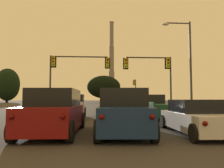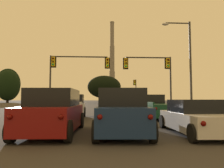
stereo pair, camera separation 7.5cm
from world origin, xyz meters
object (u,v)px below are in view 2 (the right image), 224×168
(suv_left_lane_second, at_px, (54,112))
(traffic_light_far_right, at_px, (135,88))
(traffic_light_overhead_right, at_px, (155,70))
(suv_center_lane_second, at_px, (121,112))
(sedan_center_lane_front, at_px, (113,109))
(traffic_light_overhead_left, at_px, (71,69))
(sedan_right_lane_second, at_px, (195,118))
(street_lamp, at_px, (186,58))
(smokestack, at_px, (112,70))
(pickup_truck_right_lane_front, at_px, (156,108))
(pickup_truck_left_lane_front, at_px, (69,108))

(suv_left_lane_second, height_order, traffic_light_far_right, traffic_light_far_right)
(traffic_light_overhead_right, bearing_deg, suv_center_lane_second, -110.08)
(sedan_center_lane_front, bearing_deg, suv_center_lane_second, -93.48)
(traffic_light_overhead_left, height_order, traffic_light_far_right, traffic_light_overhead_left)
(sedan_right_lane_second, bearing_deg, suv_center_lane_second, 178.87)
(traffic_light_overhead_left, distance_m, street_lamp, 11.98)
(traffic_light_overhead_right, height_order, street_lamp, street_lamp)
(sedan_right_lane_second, relative_size, suv_left_lane_second, 0.96)
(suv_center_lane_second, bearing_deg, smokestack, 89.62)
(smokestack, bearing_deg, suv_center_lane_second, -93.20)
(sedan_right_lane_second, distance_m, smokestack, 150.33)
(street_lamp, relative_size, smokestack, 0.15)
(traffic_light_far_right, bearing_deg, sedan_center_lane_front, -102.61)
(traffic_light_overhead_left, bearing_deg, suv_center_lane_second, -74.49)
(sedan_right_lane_second, relative_size, traffic_light_overhead_left, 0.71)
(traffic_light_overhead_left, bearing_deg, traffic_light_far_right, 65.95)
(sedan_right_lane_second, relative_size, traffic_light_overhead_right, 0.79)
(traffic_light_overhead_left, relative_size, street_lamp, 0.75)
(sedan_center_lane_front, xyz_separation_m, traffic_light_far_right, (7.02, 31.38, 3.23))
(pickup_truck_right_lane_front, distance_m, smokestack, 142.75)
(pickup_truck_left_lane_front, bearing_deg, sedan_center_lane_front, 22.98)
(sedan_center_lane_front, bearing_deg, pickup_truck_right_lane_front, -20.09)
(suv_left_lane_second, relative_size, pickup_truck_left_lane_front, 0.90)
(suv_center_lane_second, relative_size, street_lamp, 0.56)
(sedan_center_lane_front, distance_m, street_lamp, 8.73)
(suv_center_lane_second, distance_m, sedan_center_lane_front, 8.56)
(sedan_right_lane_second, bearing_deg, pickup_truck_left_lane_front, 132.21)
(street_lamp, bearing_deg, traffic_light_far_right, 90.03)
(pickup_truck_left_lane_front, bearing_deg, suv_center_lane_second, -66.76)
(suv_left_lane_second, height_order, traffic_light_overhead_left, traffic_light_overhead_left)
(traffic_light_far_right, bearing_deg, traffic_light_overhead_left, -114.05)
(sedan_center_lane_front, height_order, traffic_light_overhead_left, traffic_light_overhead_left)
(traffic_light_far_right, relative_size, smokestack, 0.10)
(suv_center_lane_second, bearing_deg, pickup_truck_left_lane_front, 116.62)
(pickup_truck_left_lane_front, bearing_deg, traffic_light_overhead_right, 38.68)
(pickup_truck_right_lane_front, xyz_separation_m, traffic_light_overhead_right, (1.60, 6.25, 3.79))
(pickup_truck_left_lane_front, relative_size, traffic_light_far_right, 0.93)
(sedan_center_lane_front, xyz_separation_m, sedan_right_lane_second, (2.87, -8.69, 0.00))
(traffic_light_overhead_left, distance_m, traffic_light_far_right, 27.76)
(traffic_light_far_right, xyz_separation_m, smokestack, (1.04, 108.50, 19.08))
(traffic_light_overhead_right, xyz_separation_m, smokestack, (3.27, 134.68, 18.38))
(suv_left_lane_second, bearing_deg, pickup_truck_left_lane_front, 94.05)
(pickup_truck_right_lane_front, height_order, smokestack, smokestack)
(sedan_center_lane_front, height_order, suv_left_lane_second, suv_left_lane_second)
(suv_center_lane_second, xyz_separation_m, pickup_truck_right_lane_front, (3.43, 7.51, -0.09))
(suv_center_lane_second, relative_size, pickup_truck_left_lane_front, 0.90)
(suv_left_lane_second, xyz_separation_m, pickup_truck_right_lane_front, (6.25, 7.33, -0.09))
(suv_left_lane_second, xyz_separation_m, traffic_light_far_right, (10.08, 39.76, 3.00))
(suv_center_lane_second, height_order, smokestack, smokestack)
(street_lamp, bearing_deg, pickup_truck_left_lane_front, -160.66)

